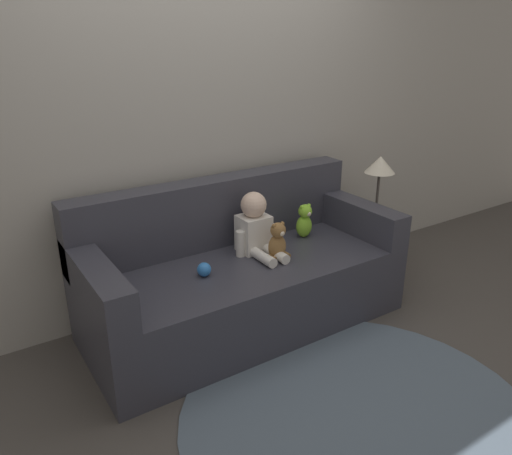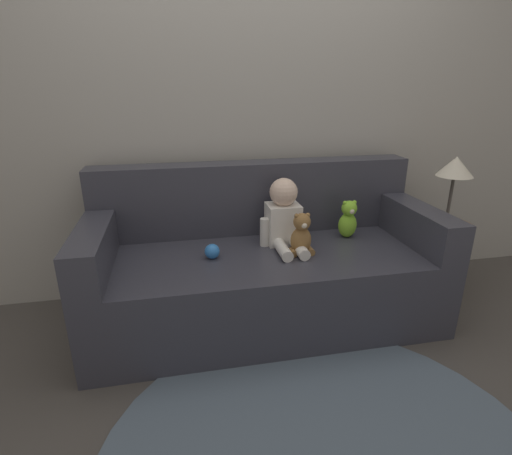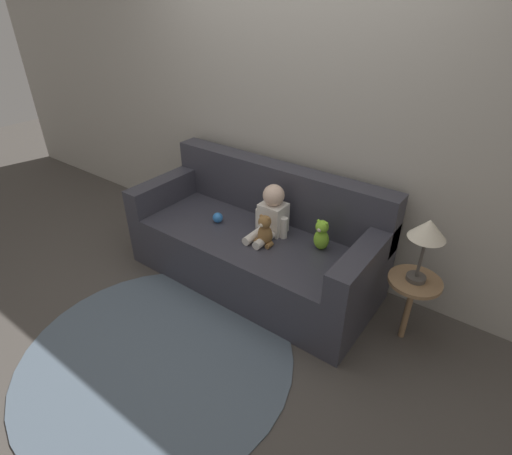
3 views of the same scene
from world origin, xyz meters
name	(u,v)px [view 2 (image 2 of 3)]	position (x,y,z in m)	size (l,w,h in m)	color
ground_plane	(265,318)	(0.00, 0.00, 0.00)	(12.00, 12.00, 0.00)	#4C4742
wall_back	(248,91)	(0.00, 0.51, 1.30)	(8.00, 0.05, 2.60)	#ADA89E
couch	(263,267)	(0.00, 0.05, 0.32)	(1.97, 0.85, 0.89)	#383842
person_baby	(284,218)	(0.13, 0.07, 0.61)	(0.28, 0.37, 0.39)	white
teddy_bear_brown	(301,235)	(0.18, -0.09, 0.56)	(0.14, 0.11, 0.24)	olive
plush_toy_side	(348,219)	(0.54, 0.10, 0.56)	(0.11, 0.11, 0.24)	#8CD133
toy_ball	(212,251)	(-0.31, -0.05, 0.49)	(0.08, 0.08, 0.08)	#337FDB
side_table	(451,194)	(1.22, 0.09, 0.69)	(0.33, 0.33, 0.92)	#93704C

